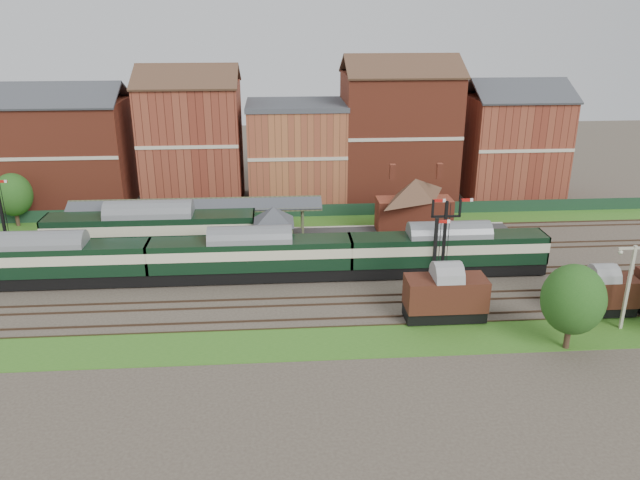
{
  "coord_description": "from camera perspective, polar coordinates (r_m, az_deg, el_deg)",
  "views": [
    {
      "loc": [
        -2.65,
        -53.02,
        23.77
      ],
      "look_at": [
        1.33,
        2.0,
        3.0
      ],
      "focal_mm": 35.0,
      "sensor_mm": 36.0,
      "label": 1
    }
  ],
  "objects": [
    {
      "name": "semaphore_bracket",
      "position": [
        55.98,
        11.34,
        0.22
      ],
      "size": [
        3.6,
        0.25,
        8.18
      ],
      "color": "black",
      "rests_on": "ground"
    },
    {
      "name": "fence",
      "position": [
        74.7,
        -1.91,
        2.67
      ],
      "size": [
        90.0,
        0.12,
        1.5
      ],
      "primitive_type": "cube",
      "color": "#193823",
      "rests_on": "ground"
    },
    {
      "name": "semaphore_siding",
      "position": [
        51.6,
        10.41,
        -2.07
      ],
      "size": [
        1.23,
        0.25,
        8.0
      ],
      "color": "black",
      "rests_on": "ground"
    },
    {
      "name": "platform_railcar",
      "position": [
        64.36,
        -15.19,
        0.83
      ],
      "size": [
        20.66,
        3.25,
        4.76
      ],
      "color": "black",
      "rests_on": "ground"
    },
    {
      "name": "station_building",
      "position": [
        67.43,
        8.61,
        3.31
      ],
      "size": [
        8.1,
        8.1,
        5.9
      ],
      "color": "#943B25",
      "rests_on": "platform"
    },
    {
      "name": "tree_back",
      "position": [
        78.68,
        -26.26,
        3.74
      ],
      "size": [
        4.26,
        4.26,
        6.22
      ],
      "color": "#382619",
      "rests_on": "ground"
    },
    {
      "name": "yard_lamp",
      "position": [
        53.15,
        26.39,
        -3.5
      ],
      "size": [
        2.6,
        0.22,
        7.0
      ],
      "color": "beige",
      "rests_on": "ground"
    },
    {
      "name": "signal_box",
      "position": [
        59.91,
        -4.22,
        0.49
      ],
      "size": [
        5.4,
        5.4,
        6.0
      ],
      "color": "#657B58",
      "rests_on": "ground"
    },
    {
      "name": "grass_front",
      "position": [
        47.46,
        -0.39,
        -9.38
      ],
      "size": [
        90.0,
        5.0,
        0.06
      ],
      "primitive_type": "cube",
      "color": "#2D6619",
      "rests_on": "ground"
    },
    {
      "name": "town_backdrop",
      "position": [
        79.84,
        -2.3,
        8.49
      ],
      "size": [
        69.0,
        10.0,
        16.0
      ],
      "color": "#943B25",
      "rests_on": "ground"
    },
    {
      "name": "semaphore_platform_end",
      "position": [
        69.67,
        -27.04,
        1.97
      ],
      "size": [
        1.23,
        0.25,
        8.0
      ],
      "color": "black",
      "rests_on": "ground"
    },
    {
      "name": "canopy",
      "position": [
        66.16,
        -11.23,
        3.37
      ],
      "size": [
        26.0,
        3.89,
        4.08
      ],
      "color": "#434B2F",
      "rests_on": "platform"
    },
    {
      "name": "tree_far",
      "position": [
        48.5,
        22.14,
        -5.06
      ],
      "size": [
        4.54,
        4.54,
        6.62
      ],
      "color": "#382619",
      "rests_on": "ground"
    },
    {
      "name": "brick_hut",
      "position": [
        61.11,
        3.35,
        -1.08
      ],
      "size": [
        3.2,
        2.64,
        2.94
      ],
      "color": "maroon",
      "rests_on": "ground"
    },
    {
      "name": "goods_van_a",
      "position": [
        50.77,
        11.39,
        -4.96
      ],
      "size": [
        6.38,
        2.77,
        3.87
      ],
      "color": "black",
      "rests_on": "ground"
    },
    {
      "name": "platform",
      "position": [
        66.98,
        -5.89,
        0.19
      ],
      "size": [
        55.0,
        3.4,
        1.0
      ],
      "primitive_type": "cube",
      "color": "#2D2D2D",
      "rests_on": "ground"
    },
    {
      "name": "ground",
      "position": [
        58.16,
        -1.17,
        -3.49
      ],
      "size": [
        160.0,
        160.0,
        0.0
      ],
      "primitive_type": "plane",
      "color": "#473D33",
      "rests_on": "ground"
    },
    {
      "name": "dmu_train",
      "position": [
        57.19,
        -6.36,
        -1.37
      ],
      "size": [
        54.89,
        2.89,
        4.22
      ],
      "color": "black",
      "rests_on": "ground"
    },
    {
      "name": "goods_van_b",
      "position": [
        55.59,
        24.25,
        -4.43
      ],
      "size": [
        5.61,
        2.43,
        3.4
      ],
      "color": "black",
      "rests_on": "ground"
    },
    {
      "name": "grass_back",
      "position": [
        73.03,
        -1.84,
        1.65
      ],
      "size": [
        90.0,
        4.5,
        0.06
      ],
      "primitive_type": "cube",
      "color": "#2D6619",
      "rests_on": "ground"
    }
  ]
}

